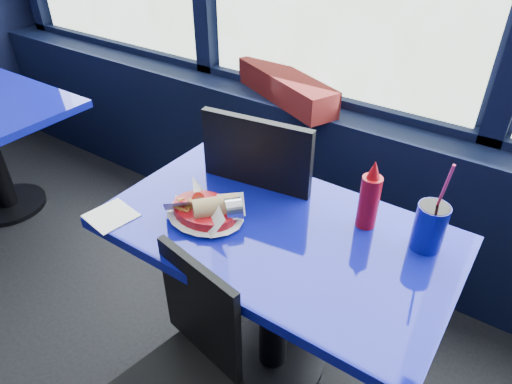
# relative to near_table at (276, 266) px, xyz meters

# --- Properties ---
(window_sill) EXTENTS (5.00, 0.26, 0.80)m
(window_sill) POSITION_rel_near_table_xyz_m (-0.30, 0.87, -0.17)
(window_sill) COLOR black
(window_sill) RESTS_ON ground
(near_table) EXTENTS (1.20, 0.70, 0.75)m
(near_table) POSITION_rel_near_table_xyz_m (0.00, 0.00, 0.00)
(near_table) COLOR black
(near_table) RESTS_ON ground
(chair_near_front) EXTENTS (0.43, 0.43, 0.82)m
(chair_near_front) POSITION_rel_near_table_xyz_m (-0.05, -0.45, -0.10)
(chair_near_front) COLOR black
(chair_near_front) RESTS_ON ground
(chair_near_back) EXTENTS (0.53, 0.53, 1.03)m
(chair_near_back) POSITION_rel_near_table_xyz_m (-0.19, 0.31, 0.02)
(chair_near_back) COLOR black
(chair_near_back) RESTS_ON ground
(planter_box) EXTENTS (0.67, 0.43, 0.13)m
(planter_box) POSITION_rel_near_table_xyz_m (-0.49, 0.85, 0.30)
(planter_box) COLOR maroon
(planter_box) RESTS_ON window_sill
(food_basket) EXTENTS (0.32, 0.32, 0.09)m
(food_basket) POSITION_rel_near_table_xyz_m (-0.23, -0.09, 0.22)
(food_basket) COLOR #A80B13
(food_basket) RESTS_ON near_table
(ketchup_bottle) EXTENTS (0.07, 0.07, 0.26)m
(ketchup_bottle) POSITION_rel_near_table_xyz_m (0.24, 0.19, 0.29)
(ketchup_bottle) COLOR #A80B13
(ketchup_bottle) RESTS_ON near_table
(soda_cup) EXTENTS (0.10, 0.10, 0.34)m
(soda_cup) POSITION_rel_near_table_xyz_m (0.45, 0.19, 0.27)
(soda_cup) COLOR #0C0F8A
(soda_cup) RESTS_ON near_table
(napkin) EXTENTS (0.18, 0.18, 0.00)m
(napkin) POSITION_rel_near_table_xyz_m (-0.52, -0.28, 0.18)
(napkin) COLOR white
(napkin) RESTS_ON near_table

